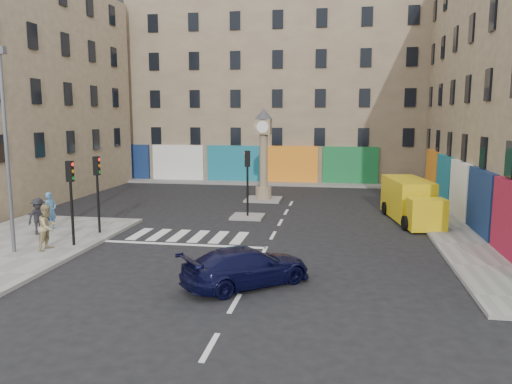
% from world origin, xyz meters
% --- Properties ---
extents(ground, '(120.00, 120.00, 0.00)m').
position_xyz_m(ground, '(0.00, 0.00, 0.00)').
color(ground, black).
rests_on(ground, ground).
extents(sidewalk_right, '(2.60, 30.00, 0.15)m').
position_xyz_m(sidewalk_right, '(8.70, 10.00, 0.07)').
color(sidewalk_right, gray).
rests_on(sidewalk_right, ground).
extents(sidewalk_far, '(32.00, 2.40, 0.15)m').
position_xyz_m(sidewalk_far, '(-4.00, 22.20, 0.07)').
color(sidewalk_far, gray).
rests_on(sidewalk_far, ground).
extents(island_near, '(1.80, 1.80, 0.12)m').
position_xyz_m(island_near, '(-2.00, 8.00, 0.06)').
color(island_near, gray).
rests_on(island_near, ground).
extents(island_far, '(2.40, 2.40, 0.12)m').
position_xyz_m(island_far, '(-2.00, 14.00, 0.06)').
color(island_far, gray).
rests_on(island_far, ground).
extents(building_far, '(32.00, 10.00, 17.00)m').
position_xyz_m(building_far, '(-4.00, 28.00, 8.50)').
color(building_far, gray).
rests_on(building_far, ground).
extents(building_left, '(8.00, 20.00, 15.00)m').
position_xyz_m(building_left, '(-19.00, 12.00, 7.50)').
color(building_left, tan).
rests_on(building_left, ground).
extents(traffic_light_left_near, '(0.28, 0.22, 3.70)m').
position_xyz_m(traffic_light_left_near, '(-8.30, 0.20, 2.62)').
color(traffic_light_left_near, black).
rests_on(traffic_light_left_near, sidewalk_left).
extents(traffic_light_left_far, '(0.28, 0.22, 3.70)m').
position_xyz_m(traffic_light_left_far, '(-8.30, 2.60, 2.62)').
color(traffic_light_left_far, black).
rests_on(traffic_light_left_far, sidewalk_left).
extents(traffic_light_island, '(0.28, 0.22, 3.70)m').
position_xyz_m(traffic_light_island, '(-2.00, 8.00, 2.59)').
color(traffic_light_island, black).
rests_on(traffic_light_island, island_near).
extents(lamp_post, '(0.50, 0.25, 8.30)m').
position_xyz_m(lamp_post, '(-10.20, -1.20, 4.79)').
color(lamp_post, '#595B60').
rests_on(lamp_post, sidewalk_left).
extents(clock_pillar, '(1.20, 1.20, 6.10)m').
position_xyz_m(clock_pillar, '(-2.00, 14.00, 3.55)').
color(clock_pillar, tan).
rests_on(clock_pillar, island_far).
extents(navy_sedan, '(4.66, 4.42, 1.33)m').
position_xyz_m(navy_sedan, '(0.06, -3.27, 0.66)').
color(navy_sedan, black).
rests_on(navy_sedan, ground).
extents(yellow_van, '(2.85, 6.41, 2.25)m').
position_xyz_m(yellow_van, '(7.01, 8.67, 1.12)').
color(yellow_van, yellow).
rests_on(yellow_van, ground).
extents(pedestrian_blue, '(0.63, 0.78, 1.87)m').
position_xyz_m(pedestrian_blue, '(-11.00, 2.86, 1.08)').
color(pedestrian_blue, '#4E83B4').
rests_on(pedestrian_blue, sidewalk_left).
extents(pedestrian_tan, '(0.82, 1.00, 1.93)m').
position_xyz_m(pedestrian_tan, '(-8.98, -0.63, 1.11)').
color(pedestrian_tan, tan).
rests_on(pedestrian_tan, sidewalk_left).
extents(pedestrian_dark, '(1.00, 1.29, 1.75)m').
position_xyz_m(pedestrian_dark, '(-10.96, 1.78, 1.03)').
color(pedestrian_dark, black).
rests_on(pedestrian_dark, sidewalk_left).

